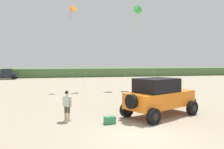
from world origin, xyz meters
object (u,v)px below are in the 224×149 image
(person_watching, at_px, (67,104))
(kite_black_sled, at_px, (72,10))
(jeep, at_px, (159,96))
(kite_pink_ribbon, at_px, (136,11))
(distant_pickup, at_px, (4,74))
(cooler_box, at_px, (110,120))

(person_watching, height_order, kite_black_sled, kite_black_sled)
(person_watching, relative_size, kite_black_sled, 0.17)
(jeep, distance_m, person_watching, 5.38)
(jeep, height_order, kite_black_sled, kite_black_sled)
(person_watching, bearing_deg, jeep, 0.06)
(person_watching, relative_size, kite_pink_ribbon, 0.16)
(person_watching, distance_m, kite_black_sled, 15.99)
(jeep, bearing_deg, distant_pickup, 115.90)
(distant_pickup, xyz_separation_m, kite_black_sled, (11.63, -19.35, 8.13))
(jeep, xyz_separation_m, cooler_box, (-3.23, -1.02, -1.01))
(jeep, xyz_separation_m, kite_pink_ribbon, (3.14, 13.74, 8.11))
(cooler_box, distance_m, distant_pickup, 36.45)
(cooler_box, relative_size, distant_pickup, 0.12)
(person_watching, height_order, kite_pink_ribbon, kite_pink_ribbon)
(cooler_box, xyz_separation_m, kite_pink_ribbon, (6.37, 14.76, 9.12))
(cooler_box, distance_m, kite_black_sled, 17.26)
(kite_pink_ribbon, bearing_deg, kite_black_sled, -179.99)
(cooler_box, bearing_deg, person_watching, 144.73)
(distant_pickup, bearing_deg, person_watching, -72.10)
(distant_pickup, relative_size, kite_black_sled, 0.48)
(jeep, relative_size, cooler_box, 8.93)
(jeep, relative_size, person_watching, 3.00)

